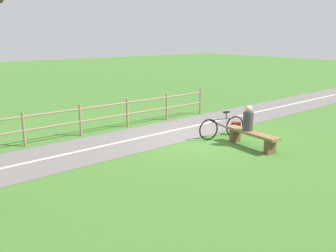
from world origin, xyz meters
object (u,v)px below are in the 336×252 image
object	(u,v)px
bicycle	(222,127)
backpack	(236,129)
person_seated	(248,119)
bench	(252,136)

from	to	relation	value
bicycle	backpack	world-z (taller)	bicycle
person_seated	backpack	size ratio (longest dim) A/B	1.75
bench	backpack	size ratio (longest dim) A/B	4.43
bench	person_seated	bearing A→B (deg)	-0.00
bench	person_seated	distance (m)	0.51
bench	backpack	bearing A→B (deg)	-24.76
bicycle	person_seated	bearing A→B (deg)	100.94
backpack	person_seated	bearing A→B (deg)	146.25
bicycle	backpack	bearing A→B (deg)	-167.32
person_seated	bicycle	bearing A→B (deg)	3.82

